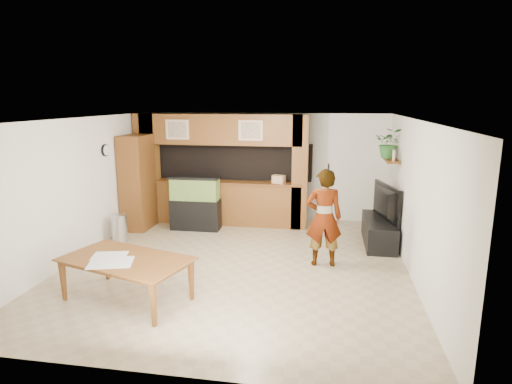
% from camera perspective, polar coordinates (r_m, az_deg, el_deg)
% --- Properties ---
extents(floor, '(6.50, 6.50, 0.00)m').
position_cam_1_polar(floor, '(7.87, -2.55, -9.59)').
color(floor, tan).
rests_on(floor, ground).
extents(ceiling, '(6.50, 6.50, 0.00)m').
position_cam_1_polar(ceiling, '(7.31, -2.75, 9.68)').
color(ceiling, white).
rests_on(ceiling, wall_back).
extents(wall_back, '(6.00, 0.00, 6.00)m').
position_cam_1_polar(wall_back, '(10.63, 1.05, 3.46)').
color(wall_back, silver).
rests_on(wall_back, floor).
extents(wall_left, '(0.00, 6.50, 6.50)m').
position_cam_1_polar(wall_left, '(8.62, -22.54, 0.44)').
color(wall_left, silver).
rests_on(wall_left, floor).
extents(wall_right, '(0.00, 6.50, 6.50)m').
position_cam_1_polar(wall_right, '(7.46, 20.50, -1.12)').
color(wall_right, silver).
rests_on(wall_right, floor).
extents(partition, '(4.20, 0.99, 2.60)m').
position_cam_1_polar(partition, '(10.22, -4.75, 3.14)').
color(partition, brown).
rests_on(partition, floor).
extents(wall_clock, '(0.05, 0.25, 0.25)m').
position_cam_1_polar(wall_clock, '(9.36, -19.45, 5.27)').
color(wall_clock, black).
rests_on(wall_clock, wall_left).
extents(wall_shelf, '(0.25, 0.90, 0.04)m').
position_cam_1_polar(wall_shelf, '(9.26, 17.57, 4.08)').
color(wall_shelf, brown).
rests_on(wall_shelf, wall_right).
extents(pantry_cabinet, '(0.54, 0.88, 2.15)m').
position_cam_1_polar(pantry_cabinet, '(10.11, -15.49, 1.25)').
color(pantry_cabinet, brown).
rests_on(pantry_cabinet, floor).
extents(trash_can, '(0.32, 0.32, 0.59)m').
position_cam_1_polar(trash_can, '(9.37, -17.74, -4.65)').
color(trash_can, '#B2B2B7').
rests_on(trash_can, floor).
extents(aquarium, '(1.12, 0.42, 1.24)m').
position_cam_1_polar(aquarium, '(9.83, -8.09, -1.53)').
color(aquarium, black).
rests_on(aquarium, floor).
extents(tv_stand, '(0.57, 1.57, 0.52)m').
position_cam_1_polar(tv_stand, '(9.20, 16.05, -5.08)').
color(tv_stand, black).
rests_on(tv_stand, floor).
extents(television, '(0.48, 1.26, 0.72)m').
position_cam_1_polar(television, '(9.04, 16.28, -1.30)').
color(television, black).
rests_on(television, tv_stand).
extents(photo_frame, '(0.04, 0.17, 0.22)m').
position_cam_1_polar(photo_frame, '(8.98, 17.85, 4.66)').
color(photo_frame, tan).
rests_on(photo_frame, wall_shelf).
extents(potted_plant, '(0.66, 0.60, 0.63)m').
position_cam_1_polar(potted_plant, '(9.38, 17.38, 6.25)').
color(potted_plant, '#276228').
rests_on(potted_plant, wall_shelf).
extents(person, '(0.68, 0.49, 1.76)m').
position_cam_1_polar(person, '(7.66, 9.03, -3.40)').
color(person, '#9B7755').
rests_on(person, floor).
extents(microphone, '(0.03, 0.10, 0.15)m').
position_cam_1_polar(microphone, '(7.31, 9.65, 3.22)').
color(microphone, black).
rests_on(microphone, person).
extents(dining_table, '(2.09, 1.54, 0.66)m').
position_cam_1_polar(dining_table, '(6.68, -17.01, -11.19)').
color(dining_table, brown).
rests_on(dining_table, floor).
extents(newspaper_a, '(0.71, 0.60, 0.01)m').
position_cam_1_polar(newspaper_a, '(6.47, -18.81, -8.92)').
color(newspaper_a, silver).
rests_on(newspaper_a, dining_table).
extents(newspaper_b, '(0.57, 0.47, 0.01)m').
position_cam_1_polar(newspaper_b, '(6.75, -18.94, -8.04)').
color(newspaper_b, silver).
rests_on(newspaper_b, dining_table).
extents(counter_box, '(0.32, 0.26, 0.18)m').
position_cam_1_polar(counter_box, '(9.81, 3.05, 1.71)').
color(counter_box, tan).
rests_on(counter_box, partition).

